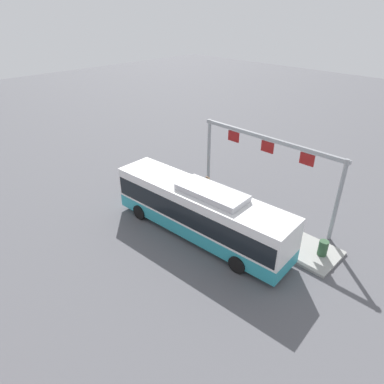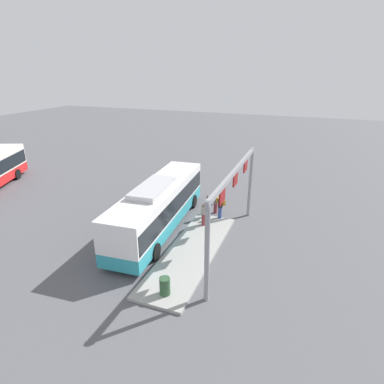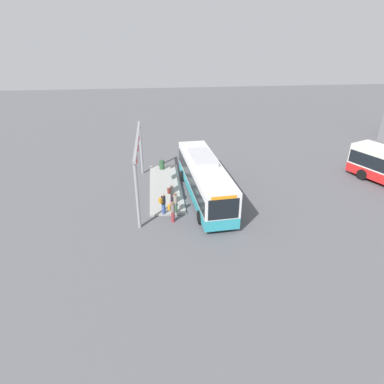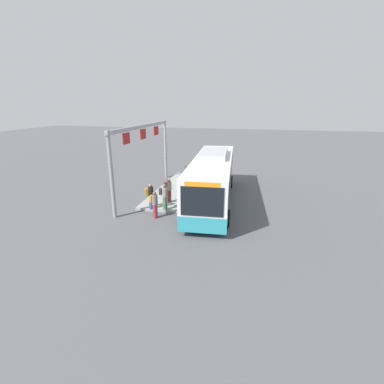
{
  "view_description": "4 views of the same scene",
  "coord_description": "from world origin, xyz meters",
  "px_view_note": "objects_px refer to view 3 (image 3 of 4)",
  "views": [
    {
      "loc": [
        -11.76,
        12.25,
        12.45
      ],
      "look_at": [
        2.45,
        -1.83,
        1.3
      ],
      "focal_mm": 31.76,
      "sensor_mm": 36.0,
      "label": 1
    },
    {
      "loc": [
        -17.39,
        -9.0,
        10.33
      ],
      "look_at": [
        4.13,
        -0.79,
        1.27
      ],
      "focal_mm": 29.45,
      "sensor_mm": 36.0,
      "label": 2
    },
    {
      "loc": [
        24.08,
        -3.82,
        12.64
      ],
      "look_at": [
        1.21,
        -1.17,
        1.13
      ],
      "focal_mm": 30.07,
      "sensor_mm": 36.0,
      "label": 3
    },
    {
      "loc": [
        18.33,
        2.81,
        6.6
      ],
      "look_at": [
        2.83,
        -0.79,
        1.53
      ],
      "focal_mm": 25.92,
      "sensor_mm": 36.0,
      "label": 4
    }
  ],
  "objects_px": {
    "bus_main": "(204,177)",
    "person_waiting_mid": "(172,194)",
    "person_boarding": "(172,211)",
    "trash_bin": "(162,165)",
    "person_waiting_near": "(175,202)",
    "person_waiting_far": "(163,203)"
  },
  "relations": [
    {
      "from": "bus_main",
      "to": "person_waiting_near",
      "type": "xyz_separation_m",
      "value": [
        2.61,
        -2.63,
        -0.76
      ]
    },
    {
      "from": "trash_bin",
      "to": "person_waiting_near",
      "type": "bearing_deg",
      "value": 4.73
    },
    {
      "from": "person_waiting_mid",
      "to": "person_waiting_far",
      "type": "bearing_deg",
      "value": -125.11
    },
    {
      "from": "bus_main",
      "to": "person_boarding",
      "type": "distance_m",
      "value": 4.78
    },
    {
      "from": "person_waiting_mid",
      "to": "person_waiting_far",
      "type": "relative_size",
      "value": 1.0
    },
    {
      "from": "person_boarding",
      "to": "person_waiting_far",
      "type": "xyz_separation_m",
      "value": [
        -0.99,
        -0.64,
        0.16
      ]
    },
    {
      "from": "trash_bin",
      "to": "person_waiting_far",
      "type": "bearing_deg",
      "value": -1.1
    },
    {
      "from": "person_waiting_near",
      "to": "person_waiting_far",
      "type": "height_order",
      "value": "same"
    },
    {
      "from": "person_waiting_mid",
      "to": "trash_bin",
      "type": "bearing_deg",
      "value": 85.14
    },
    {
      "from": "person_waiting_far",
      "to": "bus_main",
      "type": "bearing_deg",
      "value": 3.4
    },
    {
      "from": "person_boarding",
      "to": "trash_bin",
      "type": "bearing_deg",
      "value": 116.72
    },
    {
      "from": "bus_main",
      "to": "person_waiting_far",
      "type": "distance_m",
      "value": 4.51
    },
    {
      "from": "person_waiting_far",
      "to": "person_waiting_mid",
      "type": "bearing_deg",
      "value": 30.18
    },
    {
      "from": "bus_main",
      "to": "person_waiting_near",
      "type": "height_order",
      "value": "bus_main"
    },
    {
      "from": "person_boarding",
      "to": "person_waiting_far",
      "type": "height_order",
      "value": "person_waiting_far"
    },
    {
      "from": "person_boarding",
      "to": "trash_bin",
      "type": "relative_size",
      "value": 1.86
    },
    {
      "from": "person_boarding",
      "to": "trash_bin",
      "type": "distance_m",
      "value": 9.98
    },
    {
      "from": "bus_main",
      "to": "person_waiting_mid",
      "type": "bearing_deg",
      "value": -71.1
    },
    {
      "from": "person_waiting_far",
      "to": "trash_bin",
      "type": "distance_m",
      "value": 8.99
    },
    {
      "from": "bus_main",
      "to": "person_waiting_far",
      "type": "relative_size",
      "value": 7.11
    },
    {
      "from": "person_waiting_near",
      "to": "person_waiting_mid",
      "type": "distance_m",
      "value": 1.43
    },
    {
      "from": "person_waiting_far",
      "to": "trash_bin",
      "type": "xyz_separation_m",
      "value": [
        -8.98,
        0.17,
        -0.44
      ]
    }
  ]
}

